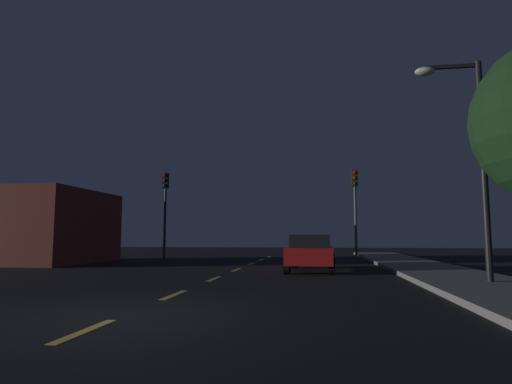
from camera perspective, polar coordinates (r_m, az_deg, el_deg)
ground_plane at (r=14.43m, az=-5.05°, el=-11.30°), size 80.00×80.00×0.00m
sidewalk_curb_right at (r=14.66m, az=25.36°, el=-10.37°), size 3.00×40.00×0.15m
lane_stripe_nearest at (r=6.79m, az=-21.94°, el=-16.87°), size 0.16×1.60×0.01m
lane_stripe_second at (r=10.22m, az=-10.90°, el=-13.38°), size 0.16×1.60×0.01m
lane_stripe_third at (r=13.85m, az=-5.64°, el=-11.50°), size 0.16×1.60×0.01m
lane_stripe_fourth at (r=17.55m, az=-2.61°, el=-10.36°), size 0.16×1.60×0.01m
lane_stripe_fifth at (r=21.28m, az=-0.65°, el=-9.60°), size 0.16×1.60×0.01m
lane_stripe_sixth at (r=25.04m, az=0.71°, el=-9.07°), size 0.16×1.60×0.01m
lane_stripe_seventh at (r=28.80m, az=1.72°, el=-8.67°), size 0.16×1.60×0.01m
traffic_signal_left at (r=24.91m, az=-12.08°, el=-0.90°), size 0.32×0.38×5.00m
traffic_signal_right at (r=23.44m, az=13.14°, el=-0.67°), size 0.32×0.38×4.93m
car_stopped_ahead at (r=16.95m, az=7.38°, el=-8.01°), size 1.92×4.27×1.41m
street_lamp_right at (r=13.17m, az=26.87°, el=5.45°), size 1.80×0.36×6.21m
storefront_left at (r=24.67m, az=-27.01°, el=-4.18°), size 5.86×6.40×3.69m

